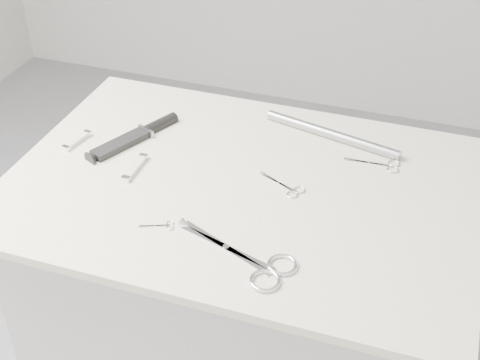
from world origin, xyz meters
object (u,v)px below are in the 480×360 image
(embroidery_scissors_b, at_px, (288,188))
(metal_rail, at_px, (332,134))
(sheathed_knife, at_px, (139,134))
(plinth, at_px, (242,332))
(pocket_knife_b, at_px, (77,141))
(embroidery_scissors_a, at_px, (383,165))
(large_shears, at_px, (256,263))
(pocket_knife_a, at_px, (135,167))
(tiny_scissors, at_px, (162,226))

(embroidery_scissors_b, height_order, metal_rail, metal_rail)
(sheathed_knife, height_order, metal_rail, sheathed_knife)
(plinth, xyz_separation_m, pocket_knife_b, (-0.41, 0.03, 0.48))
(embroidery_scissors_a, height_order, metal_rail, metal_rail)
(large_shears, height_order, metal_rail, metal_rail)
(large_shears, relative_size, pocket_knife_a, 2.49)
(large_shears, xyz_separation_m, sheathed_knife, (-0.39, 0.32, 0.01))
(large_shears, relative_size, embroidery_scissors_a, 2.06)
(embroidery_scissors_a, distance_m, sheathed_knife, 0.56)
(embroidery_scissors_a, height_order, pocket_knife_b, pocket_knife_b)
(pocket_knife_b, bearing_deg, pocket_knife_a, -96.70)
(pocket_knife_a, bearing_deg, pocket_knife_b, 72.11)
(tiny_scissors, xyz_separation_m, metal_rail, (0.24, 0.42, 0.01))
(plinth, relative_size, embroidery_scissors_b, 8.29)
(plinth, xyz_separation_m, tiny_scissors, (-0.10, -0.19, 0.47))
(embroidery_scissors_b, bearing_deg, large_shears, -62.46)
(pocket_knife_a, bearing_deg, tiny_scissors, -139.93)
(sheathed_knife, relative_size, pocket_knife_b, 2.64)
(embroidery_scissors_a, relative_size, sheathed_knife, 0.53)
(embroidery_scissors_a, xyz_separation_m, metal_rail, (-0.13, 0.07, 0.01))
(tiny_scissors, bearing_deg, pocket_knife_a, 108.35)
(plinth, xyz_separation_m, embroidery_scissors_b, (0.10, 0.01, 0.47))
(tiny_scissors, xyz_separation_m, pocket_knife_b, (-0.31, 0.21, 0.00))
(large_shears, height_order, tiny_scissors, large_shears)
(tiny_scissors, height_order, pocket_knife_a, pocket_knife_a)
(embroidery_scissors_b, bearing_deg, pocket_knife_a, -147.25)
(sheathed_knife, distance_m, pocket_knife_b, 0.14)
(metal_rail, bearing_deg, pocket_knife_b, -159.41)
(metal_rail, bearing_deg, pocket_knife_a, -145.11)
(embroidery_scissors_a, height_order, embroidery_scissors_b, same)
(tiny_scissors, bearing_deg, embroidery_scissors_b, 22.75)
(plinth, relative_size, metal_rail, 2.66)
(large_shears, bearing_deg, tiny_scissors, -171.99)
(large_shears, distance_m, embroidery_scissors_b, 0.24)
(plinth, distance_m, pocket_knife_a, 0.53)
(large_shears, bearing_deg, embroidery_scissors_a, 86.77)
(embroidery_scissors_a, bearing_deg, embroidery_scissors_b, -142.05)
(plinth, distance_m, large_shears, 0.54)
(large_shears, xyz_separation_m, tiny_scissors, (-0.21, 0.04, -0.00))
(pocket_knife_b, bearing_deg, embroidery_scissors_b, -80.76)
(plinth, distance_m, metal_rail, 0.55)
(pocket_knife_a, relative_size, metal_rail, 0.30)
(embroidery_scissors_b, xyz_separation_m, tiny_scissors, (-0.20, -0.20, -0.00))
(pocket_knife_a, bearing_deg, embroidery_scissors_b, -83.32)
(embroidery_scissors_b, bearing_deg, metal_rail, 104.60)
(plinth, bearing_deg, pocket_knife_b, 176.14)
(plinth, distance_m, sheathed_knife, 0.57)
(embroidery_scissors_b, xyz_separation_m, pocket_knife_b, (-0.51, 0.01, 0.00))
(plinth, height_order, large_shears, large_shears)
(tiny_scissors, xyz_separation_m, sheathed_knife, (-0.18, 0.28, 0.01))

